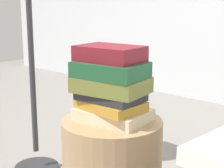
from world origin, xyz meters
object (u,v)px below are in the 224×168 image
at_px(book_cream, 113,114).
at_px(book_forest, 110,70).
at_px(book_charcoal, 110,96).
at_px(book_ochre, 111,105).
at_px(book_maroon, 110,54).
at_px(book_olive, 111,85).

relative_size(book_cream, book_forest, 1.04).
bearing_deg(book_charcoal, book_forest, -119.62).
bearing_deg(book_ochre, book_maroon, 142.34).
height_order(book_ochre, book_forest, book_forest).
relative_size(book_olive, book_forest, 1.02).
relative_size(book_cream, book_ochre, 1.09).
distance_m(book_ochre, book_maroon, 0.21).
distance_m(book_cream, book_charcoal, 0.08).
xyz_separation_m(book_ochre, book_forest, (-0.00, -0.00, 0.14)).
height_order(book_ochre, book_maroon, book_maroon).
xyz_separation_m(book_charcoal, book_olive, (0.00, 0.00, 0.05)).
bearing_deg(book_ochre, book_olive, 132.43).
bearing_deg(book_charcoal, book_cream, 83.51).
bearing_deg(book_charcoal, book_ochre, -20.90).
bearing_deg(book_cream, book_forest, -102.25).
bearing_deg(book_forest, book_ochre, 6.77).
distance_m(book_charcoal, book_forest, 0.11).
relative_size(book_charcoal, book_forest, 0.91).
relative_size(book_ochre, book_olive, 0.93).
xyz_separation_m(book_charcoal, book_forest, (-0.00, -0.00, 0.11)).
bearing_deg(book_ochre, book_cream, 102.07).
bearing_deg(book_maroon, book_charcoal, -51.29).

